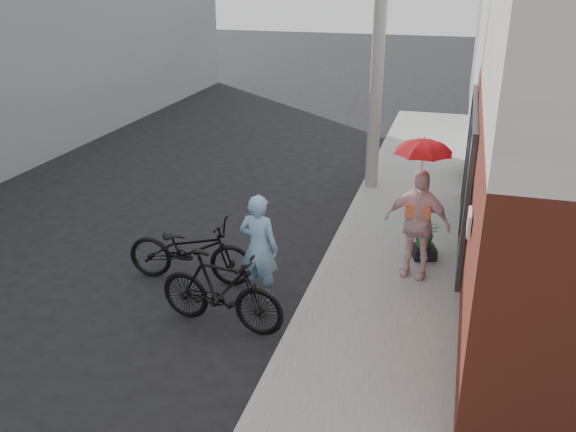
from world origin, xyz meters
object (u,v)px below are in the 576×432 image
at_px(utility_pole, 379,34).
at_px(officer, 259,248).
at_px(bike_left, 190,250).
at_px(kimono_woman, 417,223).
at_px(planter, 424,252).
at_px(bike_right, 221,290).

relative_size(utility_pole, officer, 4.07).
xyz_separation_m(bike_left, kimono_woman, (3.51, 1.00, 0.47)).
distance_m(officer, kimono_woman, 2.57).
xyz_separation_m(utility_pole, officer, (-0.93, -5.34, -2.64)).
bearing_deg(bike_left, kimono_woman, -77.94).
height_order(bike_left, planter, bike_left).
xyz_separation_m(bike_right, planter, (2.64, 2.82, -0.36)).
relative_size(utility_pole, planter, 18.21).
bearing_deg(bike_right, utility_pole, -3.84).
bearing_deg(officer, utility_pole, -93.58).
relative_size(bike_left, planter, 5.50).
relative_size(bike_left, bike_right, 1.09).
distance_m(utility_pole, planter, 4.98).
height_order(officer, kimono_woman, kimono_woman).
relative_size(officer, bike_right, 0.89).
height_order(bike_left, kimono_woman, kimono_woman).
distance_m(bike_right, planter, 3.88).
relative_size(utility_pole, bike_left, 3.31).
bearing_deg(planter, utility_pole, 112.84).
height_order(bike_right, planter, bike_right).
bearing_deg(kimono_woman, officer, -140.57).
xyz_separation_m(officer, bike_right, (-0.26, -0.93, -0.28)).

